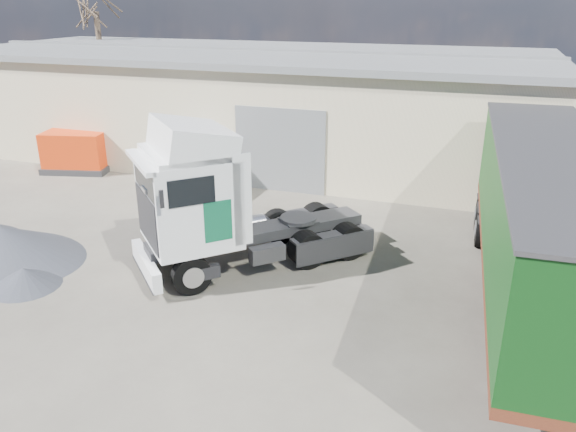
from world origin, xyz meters
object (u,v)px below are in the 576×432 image
(panel_van, at_px, (194,172))
(orange_skip, at_px, (77,154))
(tractor_unit, at_px, (219,208))
(box_trailer, at_px, (544,213))

(panel_van, distance_m, orange_skip, 6.99)
(panel_van, xyz_separation_m, orange_skip, (-6.90, 1.10, -0.11))
(panel_van, bearing_deg, tractor_unit, -53.79)
(orange_skip, bearing_deg, panel_van, -23.01)
(panel_van, relative_size, orange_skip, 1.32)
(box_trailer, height_order, orange_skip, box_trailer)
(tractor_unit, relative_size, panel_van, 1.50)
(tractor_unit, height_order, box_trailer, tractor_unit)
(tractor_unit, xyz_separation_m, box_trailer, (8.92, 0.81, 0.67))
(tractor_unit, bearing_deg, orange_skip, -168.13)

